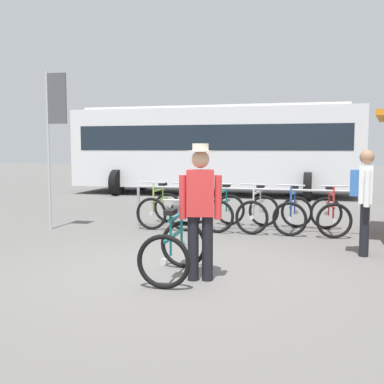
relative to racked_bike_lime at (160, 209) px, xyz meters
name	(u,v)px	position (x,y,z in m)	size (l,w,h in m)	color
ground_plane	(174,273)	(1.26, -3.64, -0.37)	(80.00, 80.00, 0.00)	#605E5B
bike_rack_rail	(245,196)	(1.84, -0.26, 0.33)	(4.61, 0.27, 0.88)	#99999E
racked_bike_lime	(160,209)	(0.00, 0.00, 0.00)	(0.73, 1.12, 0.97)	black
racked_bike_black	(191,210)	(0.70, -0.03, 0.00)	(0.71, 1.11, 0.97)	black
racked_bike_teal	(224,211)	(1.40, -0.06, 0.00)	(0.76, 1.17, 0.97)	black
racked_bike_white	(258,212)	(2.10, -0.10, 0.00)	(0.83, 1.21, 0.98)	black
racked_bike_blue	(293,213)	(2.80, -0.13, 0.00)	(0.79, 1.17, 0.97)	black
racked_bike_red	(330,215)	(3.50, -0.16, 0.00)	(0.75, 1.15, 0.97)	black
featured_bicycle	(176,242)	(1.33, -3.78, 0.08)	(0.66, 1.17, 0.97)	black
person_with_featured_bike	(200,206)	(1.68, -3.92, 0.58)	(0.52, 0.32, 1.72)	black
pedestrian_with_backpack	(364,195)	(3.87, -1.98, 0.57)	(0.37, 0.52, 1.64)	black
bus_distant	(215,146)	(-0.01, 7.00, 1.37)	(10.09, 3.67, 3.08)	silver
banner_flag	(54,120)	(-1.94, -0.91, 1.86)	(0.45, 0.05, 3.20)	#B2B2B7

